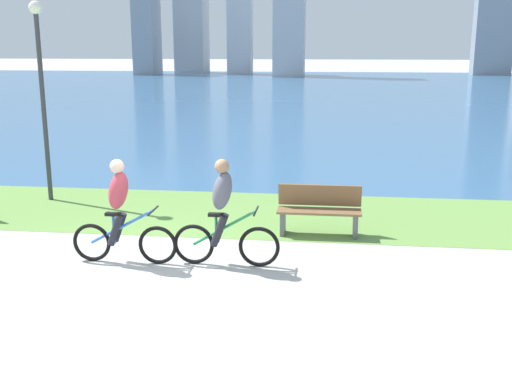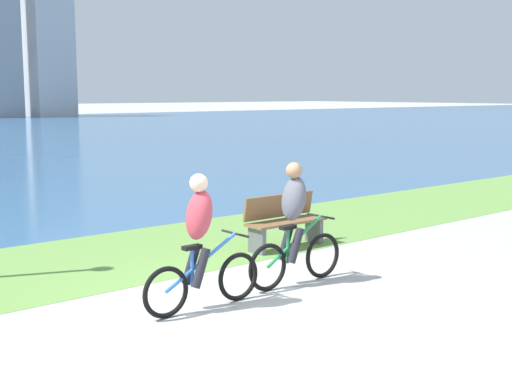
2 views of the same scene
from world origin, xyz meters
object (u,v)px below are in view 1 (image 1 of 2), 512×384
object	(u,v)px
cyclist_lead	(224,213)
cyclist_trailing	(120,212)
bench_far_along_path	(319,210)
lamppost_tall	(41,74)

from	to	relation	value
cyclist_lead	cyclist_trailing	distance (m)	1.61
bench_far_along_path	cyclist_trailing	bearing A→B (deg)	-148.64
cyclist_lead	lamppost_tall	size ratio (longest dim) A/B	0.40
cyclist_trailing	lamppost_tall	size ratio (longest dim) A/B	0.40
cyclist_trailing	lamppost_tall	world-z (taller)	lamppost_tall
cyclist_trailing	bench_far_along_path	bearing A→B (deg)	31.36
bench_far_along_path	lamppost_tall	distance (m)	6.67
cyclist_trailing	bench_far_along_path	xyz separation A→B (m)	(3.04, 1.85, -0.38)
bench_far_along_path	lamppost_tall	bearing A→B (deg)	162.93
cyclist_lead	lamppost_tall	world-z (taller)	lamppost_tall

